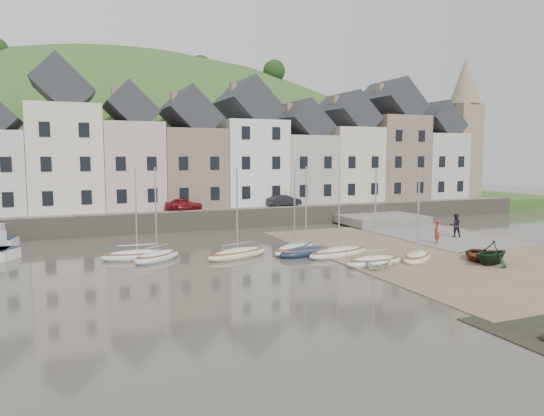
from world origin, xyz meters
name	(u,v)px	position (x,y,z in m)	size (l,w,h in m)	color
ground	(308,264)	(0.00, 0.00, 0.00)	(160.00, 160.00, 0.00)	#474238
quay_land	(191,206)	(0.00, 32.00, 0.75)	(90.00, 30.00, 1.50)	#315421
quay_street	(217,208)	(0.00, 20.50, 1.55)	(70.00, 7.00, 0.10)	slate
seawall	(228,219)	(0.00, 17.00, 0.90)	(70.00, 1.20, 1.80)	slate
beach	(446,251)	(11.00, 0.00, 0.03)	(18.00, 26.00, 0.06)	brown
slipway	(419,232)	(15.00, 8.00, 0.06)	(8.00, 18.00, 0.12)	slate
hillside	(127,299)	(-5.00, 60.00, -17.99)	(134.40, 84.00, 84.00)	#315421
townhouse_terrace	(223,151)	(1.76, 24.00, 7.32)	(61.05, 8.00, 13.93)	white
church_spire	(464,123)	(34.55, 24.00, 11.06)	(4.00, 4.00, 18.00)	#997F60
sailboat_0	(137,255)	(-9.76, 5.77, 0.26)	(4.75, 1.80, 6.32)	silver
sailboat_1	(157,256)	(-8.63, 4.81, 0.27)	(3.94, 3.51, 6.32)	silver
sailboat_2	(237,254)	(-3.44, 3.77, 0.26)	(5.05, 3.10, 6.32)	beige
sailboat_3	(294,248)	(0.94, 4.10, 0.26)	(4.91, 4.15, 6.32)	silver
sailboat_4	(338,252)	(3.07, 1.51, 0.26)	(5.20, 2.52, 6.32)	silver
sailboat_5	(306,252)	(1.13, 2.64, 0.26)	(4.45, 2.23, 6.32)	#152543
sailboat_6	(374,261)	(3.70, -1.84, 0.27)	(3.97, 1.61, 6.32)	silver
sailboat_7	(417,257)	(7.05, -1.75, 0.27)	(3.86, 3.43, 6.32)	beige
rowboat_white	(378,262)	(3.50, -2.51, 0.38)	(2.20, 3.08, 0.64)	white
rowboat_green	(491,253)	(10.44, -4.60, 0.82)	(2.47, 2.87, 1.51)	black
rowboat_red	(477,254)	(10.81, -3.08, 0.39)	(2.30, 3.22, 0.67)	maroon
person_red	(437,232)	(12.25, 2.53, 1.02)	(0.66, 0.43, 1.80)	maroon
person_dark	(455,225)	(15.82, 4.45, 1.08)	(0.93, 0.73, 1.92)	black
car_left	(184,204)	(-3.59, 19.50, 2.20)	(1.42, 3.54, 1.21)	maroon
car_right	(284,200)	(6.89, 19.50, 2.20)	(1.27, 3.64, 1.20)	black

